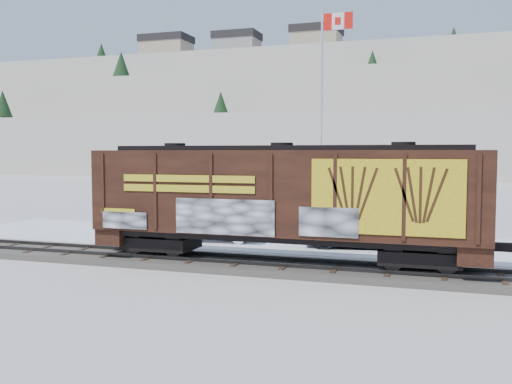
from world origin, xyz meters
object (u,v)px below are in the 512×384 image
(car_silver, at_px, (155,220))
(car_white, at_px, (217,227))
(car_dark, at_px, (357,232))
(hopper_railcar, at_px, (282,197))
(flagpole, at_px, (323,148))

(car_silver, xyz_separation_m, car_white, (4.72, -1.83, -0.01))
(car_dark, bearing_deg, hopper_railcar, 152.96)
(hopper_railcar, relative_size, car_white, 3.33)
(car_silver, relative_size, car_white, 0.98)
(flagpole, xyz_separation_m, car_silver, (-9.09, -4.71, -4.26))
(car_silver, distance_m, car_white, 5.06)
(hopper_railcar, relative_size, car_silver, 3.41)
(hopper_railcar, bearing_deg, car_silver, 142.04)
(flagpole, distance_m, car_silver, 11.09)
(car_silver, bearing_deg, car_white, -117.08)
(car_white, relative_size, car_dark, 0.89)
(car_white, xyz_separation_m, car_dark, (7.37, 0.42, -0.01))
(flagpole, relative_size, car_silver, 2.88)
(flagpole, bearing_deg, car_dark, -63.94)
(car_silver, xyz_separation_m, car_dark, (12.09, -1.41, -0.02))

